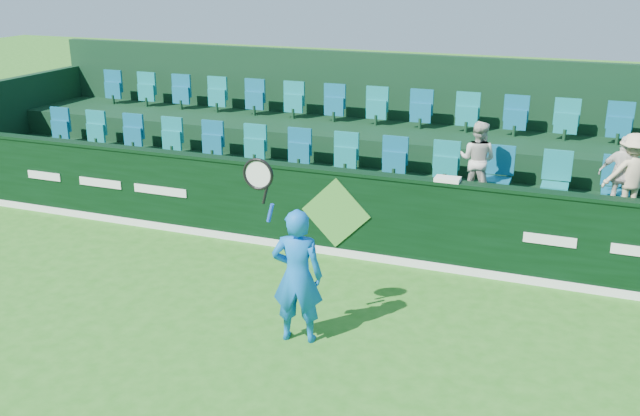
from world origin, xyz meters
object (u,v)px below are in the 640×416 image
at_px(spectator_middle, 623,175).
at_px(spectator_right, 631,174).
at_px(towel, 448,179).
at_px(tennis_player, 297,274).
at_px(spectator_left, 477,160).

height_order(spectator_middle, spectator_right, spectator_right).
bearing_deg(spectator_right, towel, 6.80).
xyz_separation_m(spectator_right, towel, (-2.43, -1.12, -0.02)).
bearing_deg(tennis_player, towel, 65.94).
bearing_deg(spectator_left, towel, 88.76).
distance_m(spectator_left, towel, 1.14).
relative_size(spectator_right, towel, 3.38).
xyz_separation_m(spectator_middle, spectator_right, (0.11, 0.00, 0.03)).
bearing_deg(spectator_left, spectator_right, -169.33).
distance_m(tennis_player, towel, 2.98).
relative_size(spectator_middle, towel, 3.23).
xyz_separation_m(tennis_player, spectator_middle, (3.52, 3.80, 0.53)).
xyz_separation_m(spectator_left, spectator_right, (2.20, 0.00, -0.00)).
relative_size(tennis_player, towel, 6.39).
distance_m(tennis_player, spectator_left, 4.10).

